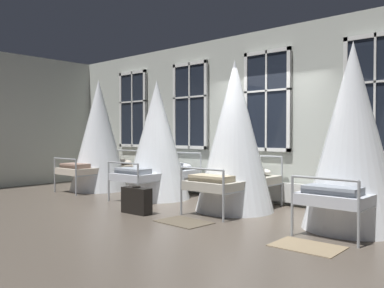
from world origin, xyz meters
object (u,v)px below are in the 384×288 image
cot_fourth (352,139)px  suitcase_dark (137,200)px  cot_third (235,138)px  cot_first (99,137)px  cot_second (157,142)px

cot_fourth → suitcase_dark: 3.55m
suitcase_dark → cot_fourth: bearing=19.9°
cot_third → cot_fourth: (2.07, -0.04, 0.00)m
cot_first → suitcase_dark: cot_first is taller
cot_first → cot_fourth: 6.06m
suitcase_dark → cot_third: bearing=49.3°
cot_first → cot_second: size_ratio=1.07×
cot_second → cot_third: bearing=-91.9°
cot_fourth → cot_second: bearing=89.6°
cot_third → cot_fourth: bearing=-92.4°
cot_third → cot_second: bearing=88.3°
cot_first → suitcase_dark: size_ratio=4.64×
cot_second → cot_fourth: 4.08m
cot_second → cot_third: 2.01m
cot_first → cot_third: 3.99m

